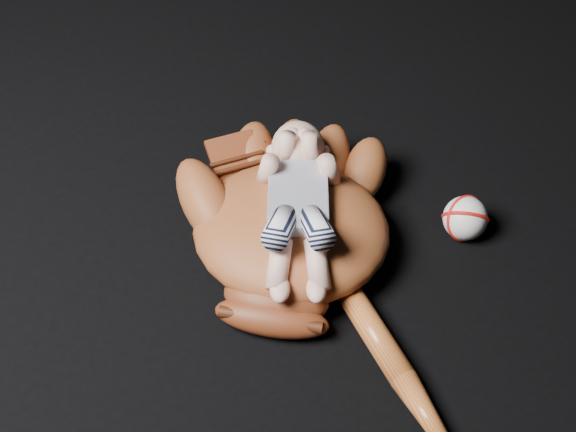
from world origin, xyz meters
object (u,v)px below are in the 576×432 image
Objects in this scene: baseball_bat at (413,393)px; baseball at (465,218)px; newborn_baby at (298,207)px; baseball_glove at (291,224)px.

baseball reaches higher than baseball_bat.
newborn_baby is 0.75× the size of baseball_bat.
baseball_bat is at bearing -116.58° from baseball.
newborn_baby is at bearing -27.19° from baseball_glove.
baseball_bat is (0.13, -0.29, -0.10)m from newborn_baby.
baseball_glove is at bearing 141.98° from newborn_baby.
baseball_glove is at bearing -178.61° from baseball.
baseball is (0.28, 0.02, -0.08)m from newborn_baby.
baseball_glove is 1.02× the size of baseball_bat.
baseball_glove reaches higher than baseball_bat.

